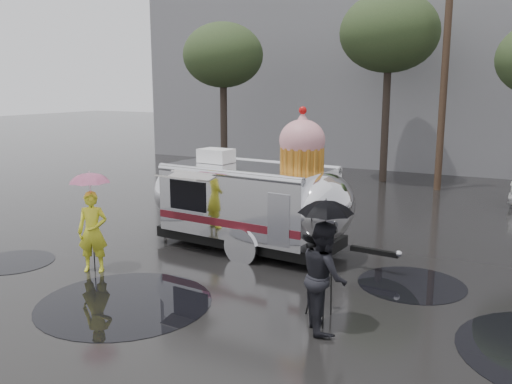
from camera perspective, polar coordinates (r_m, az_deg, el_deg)
The scene contains 13 objects.
ground at distance 11.32m, azimuth -6.78°, elevation -10.62°, with size 120.00×120.00×0.00m, color black.
puddles at distance 11.70m, azimuth 4.11°, elevation -9.80°, with size 14.42×10.04×0.01m.
grey_building at distance 34.21m, azimuth 10.92°, elevation 14.87°, with size 22.00×12.00×13.00m, color slate.
utility_pole at distance 22.91m, azimuth 19.23°, elevation 11.66°, with size 1.60×0.28×9.00m.
tree_left at distance 25.27m, azimuth -3.49°, elevation 14.11°, with size 3.64×3.64×6.95m.
tree_mid at distance 24.48m, azimuth 13.86°, elevation 15.92°, with size 4.20×4.20×8.03m.
barricade_row at distance 22.20m, azimuth -4.17°, elevation 1.65°, with size 4.30×0.80×1.00m.
airstream_trailer at distance 13.88m, azimuth -0.44°, elevation -0.72°, with size 7.00×2.83×3.78m.
person_left at distance 12.84m, azimuth -16.81°, elevation -4.02°, with size 0.67×0.44×1.85m, color yellow.
umbrella_pink at distance 12.62m, azimuth -17.07°, elevation 0.38°, with size 1.12×1.12×2.31m.
person_right at distance 9.48m, azimuth 7.18°, elevation -8.78°, with size 0.93×0.51×1.93m, color black.
umbrella_black at distance 9.19m, azimuth 7.33°, elevation -3.06°, with size 1.15×1.15×2.33m.
tripod at distance 10.22m, azimuth 6.64°, elevation -8.37°, with size 0.56×0.52×1.36m.
Camera 1 is at (6.00, -8.63, 4.19)m, focal length 38.00 mm.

